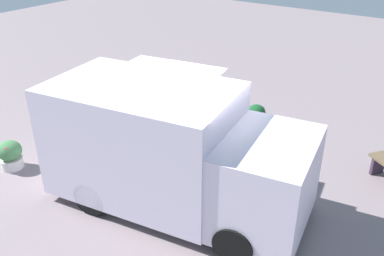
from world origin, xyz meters
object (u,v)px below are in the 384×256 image
person_customer (104,108)px  planter_flowering_far (10,154)px  planter_flowering_near (256,115)px  food_truck (171,153)px

person_customer → planter_flowering_far: bearing=-178.9°
planter_flowering_near → person_customer: bearing=119.3°
planter_flowering_near → planter_flowering_far: size_ratio=0.94×
planter_flowering_far → planter_flowering_near: bearing=-35.5°
food_truck → planter_flowering_far: 4.16m
person_customer → planter_flowering_far: 3.11m
food_truck → planter_flowering_far: food_truck is taller
planter_flowering_far → food_truck: bearing=-74.0°
food_truck → person_customer: food_truck is taller
food_truck → planter_flowering_near: food_truck is taller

